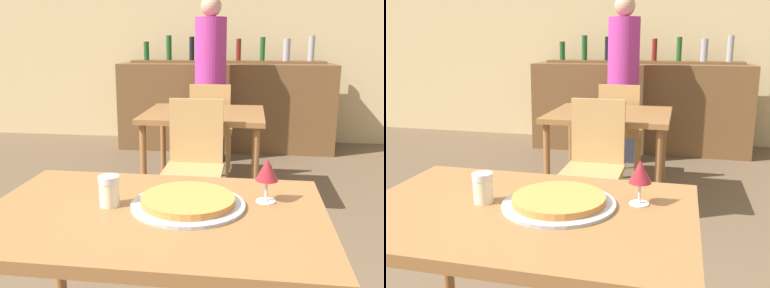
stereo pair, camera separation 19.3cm
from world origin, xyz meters
The scene contains 11 objects.
wall_back centered at (0.00, 4.46, 1.40)m, with size 8.00×0.05×2.80m.
dining_table_near centered at (0.00, 0.00, 0.68)m, with size 1.15×0.78×0.76m.
dining_table_far centered at (-0.06, 2.12, 0.67)m, with size 0.97×0.87×0.75m.
bar_counter centered at (0.00, 3.95, 0.53)m, with size 2.60×0.56×1.05m.
bar_back_shelf centered at (0.03, 4.09, 1.13)m, with size 2.39×0.24×0.34m.
chair_far_side_front centered at (-0.06, 1.52, 0.53)m, with size 0.40×0.40×0.93m.
chair_far_side_back centered at (-0.06, 2.72, 0.53)m, with size 0.40×0.40×0.93m.
pizza_tray centered at (0.11, 0.05, 0.78)m, with size 0.39×0.39×0.04m.
cheese_shaker centered at (-0.16, 0.02, 0.82)m, with size 0.07×0.07×0.11m.
person_standing centered at (-0.13, 3.37, 0.97)m, with size 0.34×0.34×1.79m.
wine_glass centered at (0.38, 0.13, 0.88)m, with size 0.08×0.08×0.16m.
Camera 2 is at (0.50, -1.28, 1.32)m, focal length 40.00 mm.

